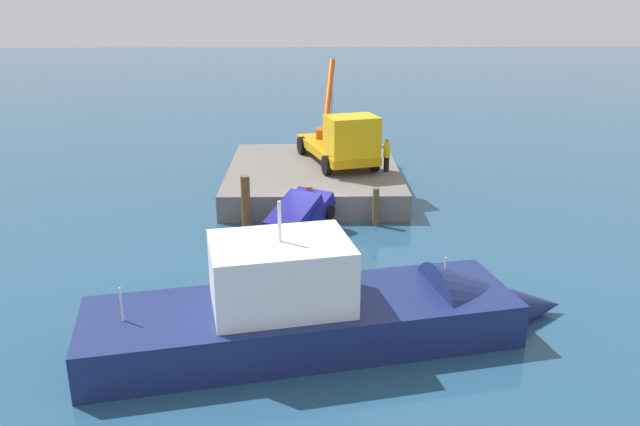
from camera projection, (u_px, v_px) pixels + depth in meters
name	position (u px, v px, depth m)	size (l,w,h in m)	color
ground	(314.00, 231.00, 28.44)	(200.00, 200.00, 0.00)	navy
dock	(313.00, 178.00, 34.25)	(10.65, 8.91, 1.25)	slate
crane_truck	(343.00, 141.00, 33.63)	(9.41, 4.35, 4.98)	orange
dock_worker	(387.00, 155.00, 32.84)	(0.34, 0.34, 1.73)	black
salvaged_car	(294.00, 222.00, 27.44)	(4.47, 3.71, 2.53)	navy
moored_yacht	(367.00, 319.00, 19.62)	(6.60, 15.41, 6.04)	navy
piling_near	(246.00, 202.00, 28.38)	(0.40, 0.40, 2.41)	brown
piling_mid	(309.00, 207.00, 28.68)	(0.31, 0.31, 1.87)	brown
piling_far	(376.00, 207.00, 28.82)	(0.29, 0.29, 1.74)	brown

